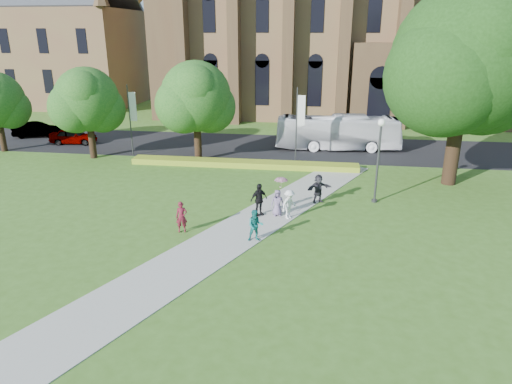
% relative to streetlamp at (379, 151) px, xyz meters
% --- Properties ---
extents(ground, '(160.00, 160.00, 0.00)m').
position_rel_streetlamp_xyz_m(ground, '(-7.50, -6.50, -3.30)').
color(ground, '#3D631D').
rests_on(ground, ground).
extents(road, '(160.00, 10.00, 0.02)m').
position_rel_streetlamp_xyz_m(road, '(-7.50, 13.50, -3.29)').
color(road, black).
rests_on(road, ground).
extents(footpath, '(15.58, 28.54, 0.04)m').
position_rel_streetlamp_xyz_m(footpath, '(-7.50, -5.50, -3.28)').
color(footpath, '#B2B2A8').
rests_on(footpath, ground).
extents(flower_hedge, '(18.00, 1.40, 0.45)m').
position_rel_streetlamp_xyz_m(flower_hedge, '(-9.50, 6.70, -3.07)').
color(flower_hedge, gold).
rests_on(flower_hedge, ground).
extents(cathedral, '(52.60, 18.25, 28.00)m').
position_rel_streetlamp_xyz_m(cathedral, '(2.50, 33.23, 9.69)').
color(cathedral, brown).
rests_on(cathedral, ground).
extents(building_west, '(22.00, 14.00, 18.30)m').
position_rel_streetlamp_xyz_m(building_west, '(-41.50, 35.50, 5.91)').
color(building_west, brown).
rests_on(building_west, ground).
extents(streetlamp, '(0.44, 0.44, 5.24)m').
position_rel_streetlamp_xyz_m(streetlamp, '(0.00, 0.00, 0.00)').
color(streetlamp, '#38383D').
rests_on(streetlamp, ground).
extents(large_tree, '(9.60, 9.60, 13.20)m').
position_rel_streetlamp_xyz_m(large_tree, '(5.50, 4.50, 5.07)').
color(large_tree, '#332114').
rests_on(large_tree, ground).
extents(street_tree_0, '(5.20, 5.20, 7.50)m').
position_rel_streetlamp_xyz_m(street_tree_0, '(-22.50, 7.50, 1.58)').
color(street_tree_0, '#332114').
rests_on(street_tree_0, ground).
extents(street_tree_1, '(5.60, 5.60, 8.05)m').
position_rel_streetlamp_xyz_m(street_tree_1, '(-13.50, 8.00, 1.93)').
color(street_tree_1, '#332114').
rests_on(street_tree_1, ground).
extents(banner_pole_0, '(0.70, 0.10, 6.00)m').
position_rel_streetlamp_xyz_m(banner_pole_0, '(-5.39, 8.70, 0.09)').
color(banner_pole_0, '#38383D').
rests_on(banner_pole_0, ground).
extents(banner_pole_1, '(0.70, 0.10, 6.00)m').
position_rel_streetlamp_xyz_m(banner_pole_1, '(-19.39, 8.70, 0.09)').
color(banner_pole_1, '#38383D').
rests_on(banner_pole_1, ground).
extents(tour_coach, '(11.24, 3.47, 3.08)m').
position_rel_streetlamp_xyz_m(tour_coach, '(-2.06, 13.39, -1.73)').
color(tour_coach, silver).
rests_on(tour_coach, road).
extents(car_0, '(4.44, 2.17, 1.46)m').
position_rel_streetlamp_xyz_m(car_0, '(-26.77, 12.00, -2.55)').
color(car_0, gray).
rests_on(car_0, road).
extents(car_1, '(4.79, 2.86, 1.49)m').
position_rel_streetlamp_xyz_m(car_1, '(-31.88, 14.20, -2.53)').
color(car_1, gray).
rests_on(car_1, road).
extents(pedestrian_0, '(0.69, 0.54, 1.67)m').
position_rel_streetlamp_xyz_m(pedestrian_0, '(-10.59, -6.16, -2.42)').
color(pedestrian_0, maroon).
rests_on(pedestrian_0, footpath).
extents(pedestrian_1, '(0.92, 0.79, 1.66)m').
position_rel_streetlamp_xyz_m(pedestrian_1, '(-6.57, -6.71, -2.43)').
color(pedestrian_1, '#156C6A').
rests_on(pedestrian_1, footpath).
extents(pedestrian_2, '(1.16, 1.26, 1.70)m').
position_rel_streetlamp_xyz_m(pedestrian_2, '(-5.11, -3.53, -2.41)').
color(pedestrian_2, white).
rests_on(pedestrian_2, footpath).
extents(pedestrian_3, '(1.14, 1.10, 1.91)m').
position_rel_streetlamp_xyz_m(pedestrian_3, '(-6.87, -3.28, -2.30)').
color(pedestrian_3, black).
rests_on(pedestrian_3, footpath).
extents(pedestrian_4, '(0.84, 0.64, 1.54)m').
position_rel_streetlamp_xyz_m(pedestrian_4, '(-5.81, -3.16, -2.49)').
color(pedestrian_4, slate).
rests_on(pedestrian_4, footpath).
extents(pedestrian_5, '(1.70, 1.32, 1.80)m').
position_rel_streetlamp_xyz_m(pedestrian_5, '(-3.52, -0.66, -2.36)').
color(pedestrian_5, '#26242B').
rests_on(pedestrian_5, footpath).
extents(parasol, '(0.83, 0.83, 0.66)m').
position_rel_streetlamp_xyz_m(parasol, '(-5.63, -3.06, -1.39)').
color(parasol, '#F1AAC9').
rests_on(parasol, pedestrian_4).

